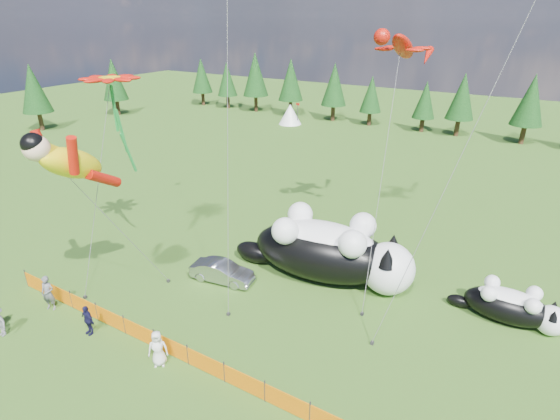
{
  "coord_description": "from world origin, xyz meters",
  "views": [
    {
      "loc": [
        12.03,
        -13.75,
        14.16
      ],
      "look_at": [
        1.57,
        4.0,
        4.94
      ],
      "focal_mm": 28.0,
      "sensor_mm": 36.0,
      "label": 1
    }
  ],
  "objects": [
    {
      "name": "ground",
      "position": [
        0.0,
        0.0,
        0.0
      ],
      "size": [
        160.0,
        160.0,
        0.0
      ],
      "primitive_type": "plane",
      "color": "#12390A",
      "rests_on": "ground"
    },
    {
      "name": "safety_fence",
      "position": [
        0.0,
        -3.0,
        0.5
      ],
      "size": [
        22.06,
        0.06,
        1.1
      ],
      "color": "#262626",
      "rests_on": "ground"
    },
    {
      "name": "tree_line",
      "position": [
        0.0,
        45.0,
        4.0
      ],
      "size": [
        90.0,
        4.0,
        8.0
      ],
      "primitive_type": null,
      "color": "black",
      "rests_on": "ground"
    },
    {
      "name": "festival_tents",
      "position": [
        11.0,
        40.0,
        1.4
      ],
      "size": [
        50.0,
        3.2,
        2.8
      ],
      "primitive_type": null,
      "color": "white",
      "rests_on": "ground"
    },
    {
      "name": "cat_large",
      "position": [
        3.41,
        6.51,
        1.88
      ],
      "size": [
        10.94,
        4.83,
        3.95
      ],
      "rotation": [
        0.0,
        0.0,
        0.13
      ],
      "color": "black",
      "rests_on": "ground"
    },
    {
      "name": "cat_small",
      "position": [
        12.97,
        7.51,
        0.94
      ],
      "size": [
        5.5,
        1.98,
        1.99
      ],
      "rotation": [
        0.0,
        0.0,
        -0.01
      ],
      "color": "black",
      "rests_on": "ground"
    },
    {
      "name": "car",
      "position": [
        -1.78,
        3.09,
        0.61
      ],
      "size": [
        3.87,
        1.87,
        1.22
      ],
      "primitive_type": "imported",
      "rotation": [
        0.0,
        0.0,
        1.73
      ],
      "color": "#A5A5A9",
      "rests_on": "ground"
    },
    {
      "name": "spectator_a",
      "position": [
        -7.93,
        -3.6,
        0.98
      ],
      "size": [
        0.83,
        0.69,
        1.95
      ],
      "primitive_type": "imported",
      "rotation": [
        0.0,
        0.0,
        0.37
      ],
      "color": "#5A5A5F",
      "rests_on": "ground"
    },
    {
      "name": "spectator_c",
      "position": [
        -4.52,
        -3.85,
        0.79
      ],
      "size": [
        0.97,
        0.57,
        1.59
      ],
      "primitive_type": "imported",
      "rotation": [
        0.0,
        0.0,
        -0.1
      ],
      "color": "#141334",
      "rests_on": "ground"
    },
    {
      "name": "spectator_e",
      "position": [
        -0.11,
        -3.64,
        0.88
      ],
      "size": [
        1.02,
        0.96,
        1.75
      ],
      "primitive_type": "imported",
      "rotation": [
        0.0,
        0.0,
        0.64
      ],
      "color": "silver",
      "rests_on": "ground"
    },
    {
      "name": "superhero_kite",
      "position": [
        -5.4,
        -2.44,
        8.12
      ],
      "size": [
        5.01,
        6.54,
        10.51
      ],
      "color": "yellow",
      "rests_on": "ground"
    },
    {
      "name": "gecko_kite",
      "position": [
        4.7,
        12.36,
        12.51
      ],
      "size": [
        3.47,
        11.26,
        14.91
      ],
      "color": "#B81409",
      "rests_on": "ground"
    },
    {
      "name": "flower_kite",
      "position": [
        -7.38,
        1.86,
        10.99
      ],
      "size": [
        3.92,
        6.0,
        11.71
      ],
      "color": "#B81409",
      "rests_on": "ground"
    }
  ]
}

